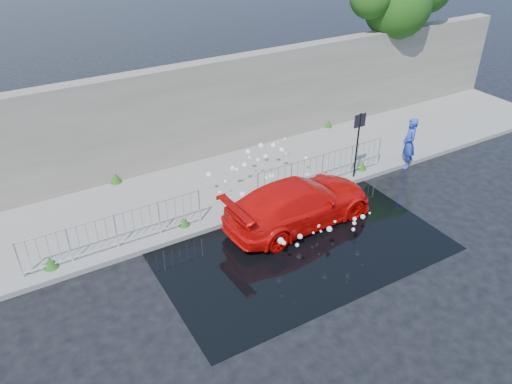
% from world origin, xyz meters
% --- Properties ---
extents(ground, '(90.00, 90.00, 0.00)m').
position_xyz_m(ground, '(0.00, 0.00, 0.00)').
color(ground, black).
rests_on(ground, ground).
extents(pavement, '(30.00, 4.00, 0.15)m').
position_xyz_m(pavement, '(0.00, 5.00, 0.07)').
color(pavement, gray).
rests_on(pavement, ground).
extents(curb, '(30.00, 0.25, 0.16)m').
position_xyz_m(curb, '(0.00, 3.00, 0.08)').
color(curb, gray).
rests_on(curb, ground).
extents(retaining_wall, '(30.00, 0.60, 3.50)m').
position_xyz_m(retaining_wall, '(0.00, 7.20, 1.90)').
color(retaining_wall, '#6A6759').
rests_on(retaining_wall, pavement).
extents(puddle, '(8.00, 5.00, 0.01)m').
position_xyz_m(puddle, '(0.50, 1.00, 0.01)').
color(puddle, black).
rests_on(puddle, ground).
extents(sign_post, '(0.45, 0.06, 2.50)m').
position_xyz_m(sign_post, '(4.20, 3.10, 1.72)').
color(sign_post, black).
rests_on(sign_post, ground).
extents(railing_left, '(5.05, 0.05, 1.10)m').
position_xyz_m(railing_left, '(-4.00, 3.35, 0.74)').
color(railing_left, silver).
rests_on(railing_left, pavement).
extents(railing_right, '(5.05, 0.05, 1.10)m').
position_xyz_m(railing_right, '(3.00, 3.35, 0.74)').
color(railing_right, silver).
rests_on(railing_right, pavement).
extents(weeds, '(12.17, 3.93, 0.38)m').
position_xyz_m(weeds, '(-0.14, 4.45, 0.32)').
color(weeds, '#1E4D14').
rests_on(weeds, pavement).
extents(water_spray, '(3.67, 5.52, 1.04)m').
position_xyz_m(water_spray, '(1.03, 3.26, 0.66)').
color(water_spray, white).
rests_on(water_spray, ground).
extents(red_car, '(4.84, 2.16, 1.38)m').
position_xyz_m(red_car, '(1.14, 2.00, 0.69)').
color(red_car, red).
rests_on(red_car, ground).
extents(person, '(0.73, 0.82, 1.87)m').
position_xyz_m(person, '(6.50, 2.94, 0.94)').
color(person, '#2640BE').
rests_on(person, ground).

